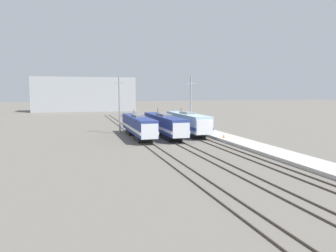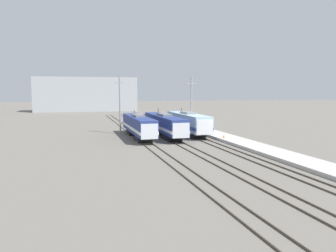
% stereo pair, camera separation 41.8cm
% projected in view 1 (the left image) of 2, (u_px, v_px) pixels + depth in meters
% --- Properties ---
extents(ground_plane, '(400.00, 400.00, 0.00)m').
position_uv_depth(ground_plane, '(178.00, 143.00, 49.72)').
color(ground_plane, '#666059').
extents(rail_pair_far_left, '(1.51, 120.00, 0.15)m').
position_uv_depth(rail_pair_far_left, '(148.00, 144.00, 48.40)').
color(rail_pair_far_left, '#4C4238').
rests_on(rail_pair_far_left, ground_plane).
extents(rail_pair_center, '(1.51, 120.00, 0.15)m').
position_uv_depth(rail_pair_center, '(178.00, 142.00, 49.72)').
color(rail_pair_center, '#4C4238').
rests_on(rail_pair_center, ground_plane).
extents(rail_pair_far_right, '(1.51, 120.00, 0.15)m').
position_uv_depth(rail_pair_far_right, '(207.00, 141.00, 51.03)').
color(rail_pair_far_right, '#4C4238').
rests_on(rail_pair_far_right, ground_plane).
extents(locomotive_far_left, '(2.77, 17.30, 4.48)m').
position_uv_depth(locomotive_far_left, '(139.00, 126.00, 54.63)').
color(locomotive_far_left, black).
rests_on(locomotive_far_left, ground_plane).
extents(locomotive_center, '(2.86, 19.18, 4.62)m').
position_uv_depth(locomotive_center, '(165.00, 125.00, 56.71)').
color(locomotive_center, black).
rests_on(locomotive_center, ground_plane).
extents(locomotive_far_right, '(3.07, 16.49, 4.62)m').
position_uv_depth(locomotive_far_right, '(188.00, 123.00, 59.07)').
color(locomotive_far_right, '#232326').
rests_on(locomotive_far_right, ground_plane).
extents(catenary_tower_left, '(2.05, 0.28, 10.60)m').
position_uv_depth(catenary_tower_left, '(119.00, 104.00, 59.78)').
color(catenary_tower_left, gray).
rests_on(catenary_tower_left, ground_plane).
extents(catenary_tower_right, '(2.05, 0.28, 10.60)m').
position_uv_depth(catenary_tower_right, '(191.00, 103.00, 63.65)').
color(catenary_tower_right, gray).
rests_on(catenary_tower_right, ground_plane).
extents(platform, '(4.00, 120.00, 0.43)m').
position_uv_depth(platform, '(231.00, 139.00, 52.17)').
color(platform, '#B7B5AD').
rests_on(platform, ground_plane).
extents(traffic_cone, '(0.30, 0.30, 0.65)m').
position_uv_depth(traffic_cone, '(224.00, 136.00, 51.83)').
color(traffic_cone, orange).
rests_on(traffic_cone, platform).
extents(depot_building, '(38.36, 9.61, 13.03)m').
position_uv_depth(depot_building, '(84.00, 94.00, 126.59)').
color(depot_building, '#9EA3A8').
rests_on(depot_building, ground_plane).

